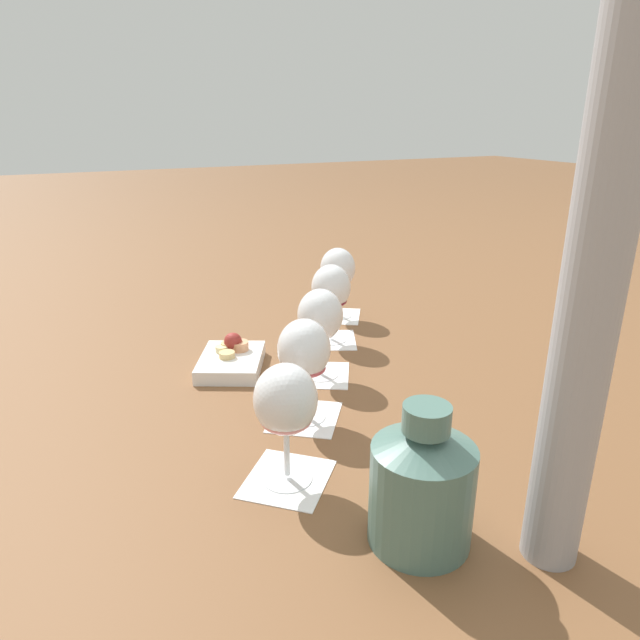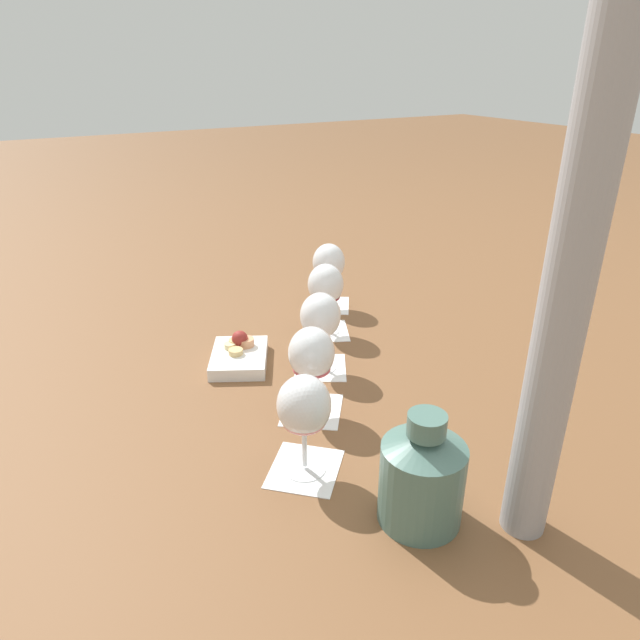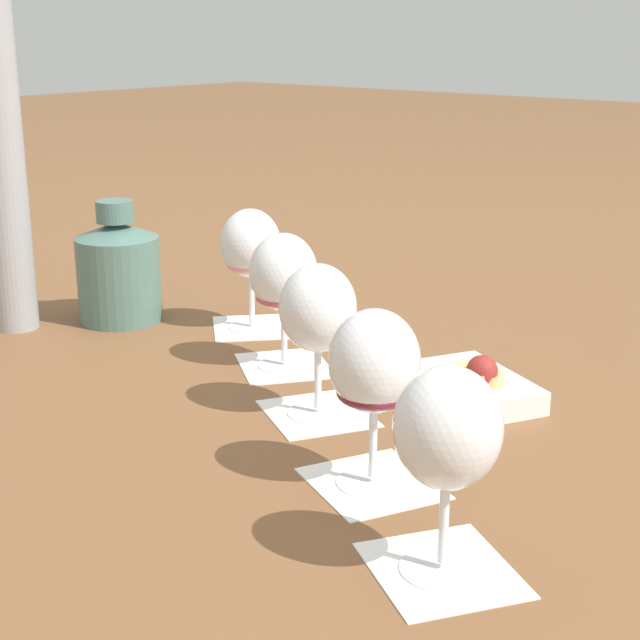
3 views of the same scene
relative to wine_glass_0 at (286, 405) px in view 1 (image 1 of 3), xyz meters
The scene contains 13 objects.
ground_plane 0.32m from the wine_glass_0, 56.86° to the left, with size 8.00×8.00×0.00m, color brown.
tasting_card_0 0.10m from the wine_glass_0, 90.00° to the left, with size 0.14×0.15×0.00m.
tasting_card_1 0.18m from the wine_glass_0, 57.49° to the left, with size 0.14×0.14×0.00m.
tasting_card_2 0.32m from the wine_glass_0, 55.73° to the left, with size 0.14×0.14×0.00m.
tasting_card_3 0.47m from the wine_glass_0, 56.38° to the left, with size 0.13×0.14×0.00m.
tasting_card_4 0.61m from the wine_glass_0, 56.57° to the left, with size 0.14×0.14×0.00m.
wine_glass_0 is the anchor object (origin of this frame).
wine_glass_1 0.15m from the wine_glass_0, 57.49° to the left, with size 0.08×0.08×0.15m.
wine_glass_2 0.30m from the wine_glass_0, 55.73° to the left, with size 0.08×0.08×0.15m.
wine_glass_3 0.46m from the wine_glass_0, 56.38° to the left, with size 0.08×0.08×0.15m.
wine_glass_4 0.60m from the wine_glass_0, 56.57° to the left, with size 0.08×0.08×0.15m.
ceramic_vase 0.18m from the wine_glass_0, 61.64° to the right, with size 0.11×0.11×0.16m.
snack_dish 0.36m from the wine_glass_0, 83.58° to the left, with size 0.16×0.17×0.06m.
Camera 1 is at (-0.39, -0.80, 0.42)m, focal length 32.00 mm.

